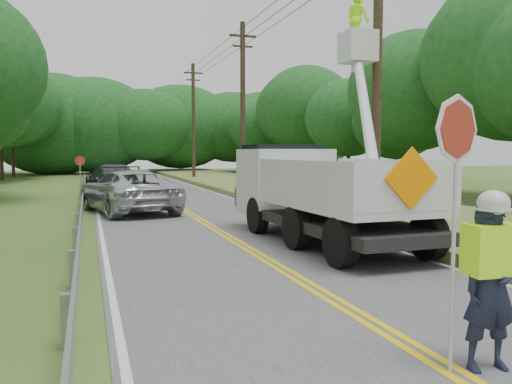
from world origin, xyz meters
name	(u,v)px	position (x,y,z in m)	size (l,w,h in m)	color
ground	(397,340)	(0.00, 0.00, 0.00)	(140.00, 140.00, 0.00)	#335B20
road	(192,215)	(0.00, 14.00, 0.01)	(7.20, 96.00, 0.03)	#4A4A4C
guardrail	(82,202)	(-4.02, 14.91, 0.55)	(0.18, 48.00, 0.77)	gray
utility_poles	(286,91)	(5.00, 17.02, 5.27)	(1.60, 43.30, 10.00)	black
tall_grass_verge	(357,206)	(7.10, 14.00, 0.15)	(7.00, 96.00, 0.30)	#5B6731
treeline_right	(401,95)	(16.00, 24.37, 6.18)	(11.54, 54.48, 11.67)	#332319
treeline_horizon	(125,125)	(0.42, 56.26, 5.50)	(55.93, 14.00, 11.25)	#17441C
flagger	(490,274)	(0.41, -1.14, 1.10)	(1.16, 0.49, 3.05)	#191E33
bucket_truck	(311,180)	(2.33, 8.03, 1.66)	(3.95, 7.75, 7.36)	black
suv_silver	(128,191)	(-2.26, 15.86, 0.86)	(2.80, 6.08, 1.69)	silver
suv_darkgrey	(111,178)	(-2.44, 26.62, 0.88)	(2.40, 5.89, 1.71)	#3D4145
stop_sign_permanent	(80,173)	(-4.13, 19.98, 1.49)	(0.49, 0.06, 2.28)	gray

